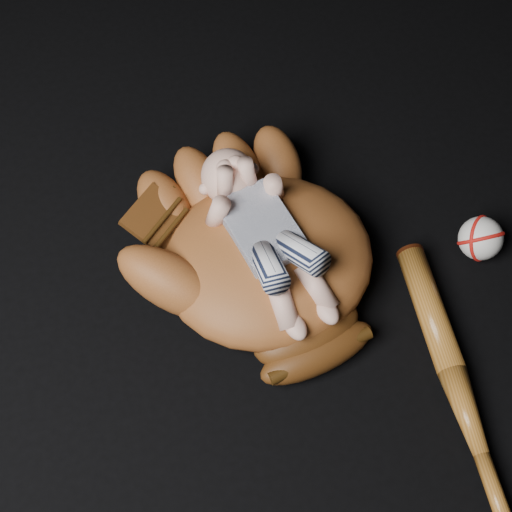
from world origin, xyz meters
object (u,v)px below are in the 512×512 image
at_px(newborn_baby, 269,238).
at_px(baseball, 481,238).
at_px(baseball_glove, 268,253).
at_px(baseball_bat, 458,388).

bearing_deg(newborn_baby, baseball, -18.43).
bearing_deg(baseball, newborn_baby, 175.10).
height_order(newborn_baby, baseball, newborn_baby).
bearing_deg(baseball_glove, newborn_baby, -86.58).
xyz_separation_m(baseball_glove, baseball_bat, (0.23, -0.28, -0.06)).
distance_m(newborn_baby, baseball_bat, 0.37).
height_order(baseball_bat, baseball, baseball).
height_order(newborn_baby, baseball_bat, newborn_baby).
height_order(baseball_glove, baseball, baseball_glove).
xyz_separation_m(baseball_glove, newborn_baby, (0.00, -0.00, 0.05)).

